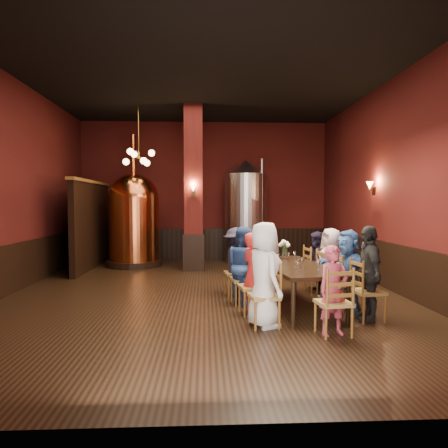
{
  "coord_description": "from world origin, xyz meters",
  "views": [
    {
      "loc": [
        0.02,
        -8.22,
        1.85
      ],
      "look_at": [
        0.42,
        0.2,
        1.4
      ],
      "focal_mm": 32.0,
      "sensor_mm": 36.0,
      "label": 1
    }
  ],
  "objects_px": {
    "copper_kettle": "(134,218)",
    "person_2": "(244,265)",
    "rose_vase": "(285,246)",
    "dining_table": "(294,268)",
    "person_0": "(264,274)",
    "person_1": "(253,273)",
    "steel_vessel": "(246,211)"
  },
  "relations": [
    {
      "from": "copper_kettle",
      "to": "person_2",
      "type": "bearing_deg",
      "value": -58.88
    },
    {
      "from": "copper_kettle",
      "to": "rose_vase",
      "type": "relative_size",
      "value": 10.01
    },
    {
      "from": "dining_table",
      "to": "person_2",
      "type": "relative_size",
      "value": 1.76
    },
    {
      "from": "person_2",
      "to": "copper_kettle",
      "type": "height_order",
      "value": "copper_kettle"
    },
    {
      "from": "person_2",
      "to": "dining_table",
      "type": "bearing_deg",
      "value": -130.73
    },
    {
      "from": "person_0",
      "to": "copper_kettle",
      "type": "xyz_separation_m",
      "value": [
        -2.96,
        5.93,
        0.61
      ]
    },
    {
      "from": "person_1",
      "to": "copper_kettle",
      "type": "relative_size",
      "value": 0.36
    },
    {
      "from": "person_1",
      "to": "rose_vase",
      "type": "height_order",
      "value": "person_1"
    },
    {
      "from": "person_1",
      "to": "steel_vessel",
      "type": "distance_m",
      "value": 5.98
    },
    {
      "from": "copper_kettle",
      "to": "rose_vase",
      "type": "height_order",
      "value": "copper_kettle"
    },
    {
      "from": "person_0",
      "to": "person_2",
      "type": "relative_size",
      "value": 1.1
    },
    {
      "from": "person_0",
      "to": "rose_vase",
      "type": "distance_m",
      "value": 1.99
    },
    {
      "from": "dining_table",
      "to": "rose_vase",
      "type": "xyz_separation_m",
      "value": [
        -0.02,
        0.75,
        0.31
      ]
    },
    {
      "from": "dining_table",
      "to": "copper_kettle",
      "type": "bearing_deg",
      "value": 119.54
    },
    {
      "from": "steel_vessel",
      "to": "copper_kettle",
      "type": "bearing_deg",
      "value": -169.41
    },
    {
      "from": "dining_table",
      "to": "person_0",
      "type": "distance_m",
      "value": 1.32
    },
    {
      "from": "person_2",
      "to": "rose_vase",
      "type": "relative_size",
      "value": 3.73
    },
    {
      "from": "person_1",
      "to": "copper_kettle",
      "type": "bearing_deg",
      "value": 7.68
    },
    {
      "from": "dining_table",
      "to": "steel_vessel",
      "type": "xyz_separation_m",
      "value": [
        -0.31,
        5.45,
        0.9
      ]
    },
    {
      "from": "copper_kettle",
      "to": "steel_vessel",
      "type": "relative_size",
      "value": 1.2
    },
    {
      "from": "person_0",
      "to": "rose_vase",
      "type": "height_order",
      "value": "person_0"
    },
    {
      "from": "person_0",
      "to": "copper_kettle",
      "type": "height_order",
      "value": "copper_kettle"
    },
    {
      "from": "person_0",
      "to": "steel_vessel",
      "type": "relative_size",
      "value": 0.49
    },
    {
      "from": "person_1",
      "to": "steel_vessel",
      "type": "bearing_deg",
      "value": -25.65
    },
    {
      "from": "copper_kettle",
      "to": "rose_vase",
      "type": "bearing_deg",
      "value": -48.15
    },
    {
      "from": "steel_vessel",
      "to": "person_2",
      "type": "bearing_deg",
      "value": -96.27
    },
    {
      "from": "dining_table",
      "to": "steel_vessel",
      "type": "height_order",
      "value": "steel_vessel"
    },
    {
      "from": "person_2",
      "to": "copper_kettle",
      "type": "bearing_deg",
      "value": 3.88
    },
    {
      "from": "dining_table",
      "to": "person_1",
      "type": "distance_m",
      "value": 0.91
    },
    {
      "from": "copper_kettle",
      "to": "steel_vessel",
      "type": "distance_m",
      "value": 3.42
    },
    {
      "from": "rose_vase",
      "to": "copper_kettle",
      "type": "bearing_deg",
      "value": 131.85
    },
    {
      "from": "steel_vessel",
      "to": "rose_vase",
      "type": "xyz_separation_m",
      "value": [
        0.29,
        -4.7,
        -0.59
      ]
    }
  ]
}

